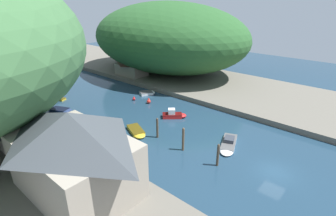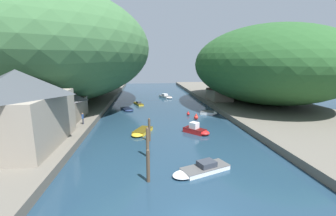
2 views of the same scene
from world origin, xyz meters
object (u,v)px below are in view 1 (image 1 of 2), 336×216
at_px(boat_navy_launch, 65,80).
at_px(boat_white_cruiser, 148,93).
at_px(boat_near_quay, 174,115).
at_px(channel_buoy_far, 149,101).
at_px(boat_open_rowboat, 137,132).
at_px(person_on_quay, 73,138).
at_px(right_bank_cottage, 131,66).
at_px(boat_far_right_bank, 62,110).
at_px(channel_buoy_near, 134,99).
at_px(boathouse_shed, 29,131).
at_px(boat_small_dinghy, 228,144).
at_px(boat_moored_right, 54,98).
at_px(person_by_boathouse, 107,170).
at_px(waterfront_building, 73,152).

bearing_deg(boat_navy_launch, boat_white_cruiser, 80.36).
height_order(boat_near_quay, channel_buoy_far, boat_near_quay).
xyz_separation_m(boat_open_rowboat, person_on_quay, (-8.49, 2.67, 1.64)).
distance_m(boat_white_cruiser, channel_buoy_far, 5.13).
bearing_deg(boat_navy_launch, right_bank_cottage, 113.29).
xyz_separation_m(boat_far_right_bank, channel_buoy_near, (11.71, -5.77, 0.14)).
distance_m(boat_near_quay, boat_white_cruiser, 12.48).
xyz_separation_m(boathouse_shed, person_on_quay, (3.84, -2.93, -1.53)).
bearing_deg(boat_small_dinghy, boat_moored_right, -10.74).
bearing_deg(channel_buoy_near, channel_buoy_far, -76.91).
relative_size(right_bank_cottage, person_by_boathouse, 4.66).
height_order(boat_near_quay, person_on_quay, person_on_quay).
xyz_separation_m(waterfront_building, channel_buoy_far, (22.17, 12.38, -4.73)).
xyz_separation_m(boat_far_right_bank, boat_moored_right, (1.98, 6.51, 0.07)).
distance_m(boathouse_shed, boat_near_quay, 21.30).
bearing_deg(right_bank_cottage, boat_navy_launch, 139.52).
xyz_separation_m(boat_open_rowboat, boat_moored_right, (-1.00, 22.49, 0.01)).
relative_size(boat_near_quay, boat_white_cruiser, 1.07).
xyz_separation_m(right_bank_cottage, boat_small_dinghy, (-13.10, -33.64, -2.86)).
bearing_deg(boat_open_rowboat, boat_moored_right, -63.42).
bearing_deg(boat_open_rowboat, right_bank_cottage, -106.49).
distance_m(boat_open_rowboat, channel_buoy_far, 11.77).
bearing_deg(person_on_quay, boat_far_right_bank, -23.92).
height_order(channel_buoy_far, person_by_boathouse, person_by_boathouse).
bearing_deg(boat_near_quay, channel_buoy_near, -137.81).
distance_m(boat_open_rowboat, person_by_boathouse, 11.60).
height_order(boat_moored_right, channel_buoy_far, channel_buoy_far).
height_order(boat_moored_right, channel_buoy_near, channel_buoy_near).
bearing_deg(right_bank_cottage, boat_white_cruiser, -116.80).
bearing_deg(person_on_quay, boat_open_rowboat, -108.92).
bearing_deg(waterfront_building, boathouse_shed, 88.15).
height_order(boat_white_cruiser, boat_far_right_bank, boat_white_cruiser).
distance_m(boat_small_dinghy, channel_buoy_far, 19.27).
bearing_deg(boat_white_cruiser, right_bank_cottage, -178.90).
relative_size(boat_small_dinghy, boat_moored_right, 1.20).
distance_m(boat_small_dinghy, person_on_quay, 20.25).
relative_size(boat_far_right_bank, channel_buoy_near, 4.83).
height_order(waterfront_building, boat_near_quay, waterfront_building).
bearing_deg(boat_moored_right, boat_near_quay, -89.64).
bearing_deg(boat_open_rowboat, person_by_boathouse, 56.08).
bearing_deg(waterfront_building, channel_buoy_near, 36.13).
bearing_deg(channel_buoy_far, boat_far_right_bank, 144.13).
distance_m(right_bank_cottage, boat_navy_launch, 15.91).
bearing_deg(boat_far_right_bank, boat_near_quay, 99.73).
relative_size(boat_navy_launch, person_on_quay, 3.21).
bearing_deg(boat_moored_right, channel_buoy_near, -72.10).
relative_size(boat_far_right_bank, boat_moored_right, 0.84).
bearing_deg(channel_buoy_far, person_on_quay, -166.57).
xyz_separation_m(boathouse_shed, boat_navy_launch, (19.01, 26.32, -3.08)).
bearing_deg(boat_near_quay, boathouse_shed, -60.26).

